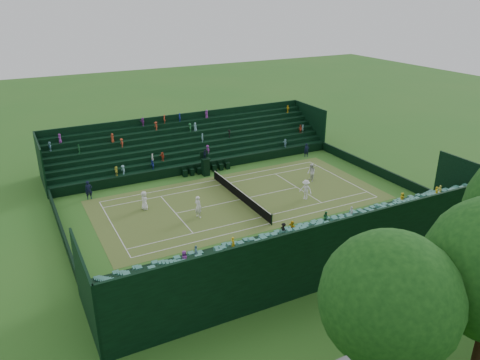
{
  "coord_description": "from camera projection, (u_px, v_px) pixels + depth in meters",
  "views": [
    {
      "loc": [
        35.54,
        -18.39,
        18.32
      ],
      "look_at": [
        0.0,
        0.0,
        2.0
      ],
      "focal_mm": 35.0,
      "sensor_mm": 36.0,
      "label": 1
    }
  ],
  "objects": [
    {
      "name": "ground",
      "position": [
        240.0,
        200.0,
        43.97
      ],
      "size": [
        160.0,
        160.0,
        0.0
      ],
      "primitive_type": "plane",
      "color": "#2D6A21",
      "rests_on": "ground"
    },
    {
      "name": "court_surface",
      "position": [
        240.0,
        200.0,
        43.96
      ],
      "size": [
        12.97,
        26.77,
        0.01
      ],
      "primitive_type": "cube",
      "color": "#3B6F25",
      "rests_on": "ground"
    },
    {
      "name": "perimeter_wall_north",
      "position": [
        370.0,
        167.0,
        50.54
      ],
      "size": [
        17.17,
        0.2,
        1.0
      ],
      "primitive_type": "cube",
      "color": "black",
      "rests_on": "ground"
    },
    {
      "name": "perimeter_wall_south",
      "position": [
        62.0,
        232.0,
        37.02
      ],
      "size": [
        17.17,
        0.2,
        1.0
      ],
      "primitive_type": "cube",
      "color": "black",
      "rests_on": "ground"
    },
    {
      "name": "perimeter_wall_east",
      "position": [
        289.0,
        234.0,
        36.8
      ],
      "size": [
        0.2,
        31.77,
        1.0
      ],
      "primitive_type": "cube",
      "color": "black",
      "rests_on": "ground"
    },
    {
      "name": "perimeter_wall_west",
      "position": [
        204.0,
        167.0,
        50.75
      ],
      "size": [
        0.2,
        31.77,
        1.0
      ],
      "primitive_type": "cube",
      "color": "black",
      "rests_on": "ground"
    },
    {
      "name": "north_grandstand",
      "position": [
        322.0,
        246.0,
        32.97
      ],
      "size": [
        6.6,
        32.0,
        4.9
      ],
      "color": "black",
      "rests_on": "ground"
    },
    {
      "name": "south_grandstand",
      "position": [
        190.0,
        147.0,
        53.8
      ],
      "size": [
        6.6,
        32.0,
        4.9
      ],
      "color": "black",
      "rests_on": "ground"
    },
    {
      "name": "tennis_net",
      "position": [
        240.0,
        195.0,
        43.77
      ],
      "size": [
        11.67,
        0.1,
        1.06
      ],
      "color": "black",
      "rests_on": "ground"
    },
    {
      "name": "umpire_chair",
      "position": [
        205.0,
        164.0,
        49.3
      ],
      "size": [
        0.91,
        0.91,
        2.85
      ],
      "color": "black",
      "rests_on": "ground"
    },
    {
      "name": "courtside_chairs",
      "position": [
        207.0,
        169.0,
        50.35
      ],
      "size": [
        0.47,
        5.44,
        1.01
      ],
      "color": "black",
      "rests_on": "ground"
    },
    {
      "name": "player_near_west",
      "position": [
        144.0,
        200.0,
        41.72
      ],
      "size": [
        0.91,
        0.66,
        1.73
      ],
      "primitive_type": "imported",
      "rotation": [
        0.0,
        0.0,
        3.01
      ],
      "color": "white",
      "rests_on": "ground"
    },
    {
      "name": "player_near_east",
      "position": [
        198.0,
        207.0,
        40.23
      ],
      "size": [
        0.86,
        0.74,
        2.0
      ],
      "primitive_type": "imported",
      "rotation": [
        0.0,
        0.0,
        3.57
      ],
      "color": "white",
      "rests_on": "ground"
    },
    {
      "name": "player_far_west",
      "position": [
        311.0,
        173.0,
        47.93
      ],
      "size": [
        1.02,
        0.87,
        1.85
      ],
      "primitive_type": "imported",
      "rotation": [
        0.0,
        0.0,
        -0.2
      ],
      "color": "white",
      "rests_on": "ground"
    },
    {
      "name": "player_far_east",
      "position": [
        306.0,
        190.0,
        43.75
      ],
      "size": [
        1.44,
        1.23,
        1.93
      ],
      "primitive_type": "imported",
      "rotation": [
        0.0,
        0.0,
        0.5
      ],
      "color": "white",
      "rests_on": "ground"
    },
    {
      "name": "line_judge_north",
      "position": [
        306.0,
        150.0,
        55.03
      ],
      "size": [
        0.55,
        0.68,
        1.61
      ],
      "primitive_type": "imported",
      "rotation": [
        0.0,
        0.0,
        1.25
      ],
      "color": "black",
      "rests_on": "ground"
    },
    {
      "name": "line_judge_south",
      "position": [
        89.0,
        190.0,
        43.81
      ],
      "size": [
        0.48,
        0.68,
        1.79
      ],
      "primitive_type": "imported",
      "rotation": [
        0.0,
        0.0,
        1.49
      ],
      "color": "black",
      "rests_on": "ground"
    }
  ]
}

